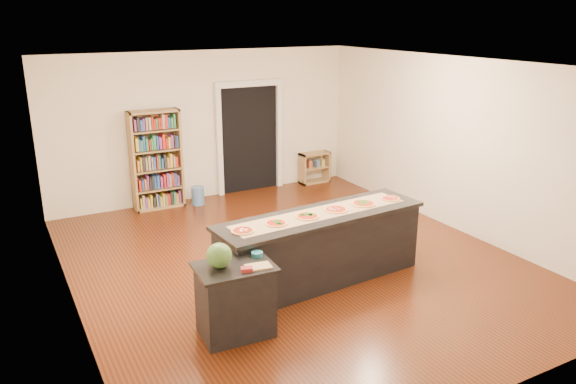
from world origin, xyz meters
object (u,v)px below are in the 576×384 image
side_counter (235,300)px  kitchen_island (321,248)px  bookshelf (156,160)px  low_shelf (315,167)px  watermelon (219,256)px  waste_bin (198,196)px

side_counter → kitchen_island: bearing=27.1°
side_counter → bookshelf: 4.71m
kitchen_island → low_shelf: (2.32, 4.01, -0.16)m
bookshelf → watermelon: bookshelf is taller
side_counter → watermelon: 0.57m
side_counter → waste_bin: size_ratio=2.45×
bookshelf → waste_bin: 1.02m
kitchen_island → watermelon: (-1.67, -0.63, 0.49)m
waste_bin → bookshelf: bearing=164.6°
waste_bin → low_shelf: bearing=4.5°
side_counter → watermelon: watermelon is taller
bookshelf → low_shelf: bearing=0.4°
bookshelf → low_shelf: 3.41m
side_counter → low_shelf: bearing=54.0°
low_shelf → watermelon: bearing=-130.7°
watermelon → kitchen_island: bearing=20.7°
low_shelf → waste_bin: bearing=-175.5°
kitchen_island → side_counter: 1.66m
kitchen_island → side_counter: (-1.52, -0.67, -0.06)m
kitchen_island → low_shelf: 4.64m
kitchen_island → watermelon: size_ratio=10.46×
low_shelf → waste_bin: size_ratio=1.89×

